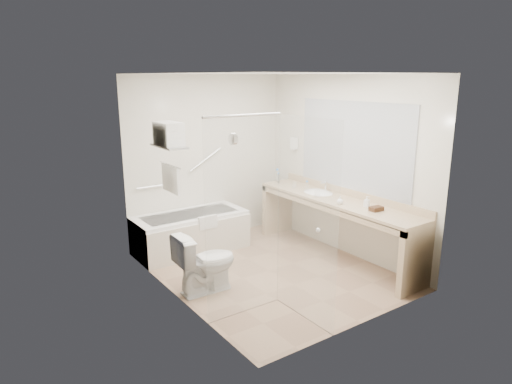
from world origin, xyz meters
TOP-DOWN VIEW (x-y plane):
  - floor at (0.00, 0.00)m, footprint 3.20×3.20m
  - ceiling at (0.00, 0.00)m, footprint 2.60×3.20m
  - wall_back at (0.00, 1.60)m, footprint 2.60×0.10m
  - wall_front at (0.00, -1.60)m, footprint 2.60×0.10m
  - wall_left at (-1.30, 0.00)m, footprint 0.10×3.20m
  - wall_right at (1.30, 0.00)m, footprint 0.10×3.20m
  - bathtub at (-0.50, 1.24)m, footprint 1.60×0.73m
  - grab_bar_short at (-0.95, 1.56)m, footprint 0.40×0.03m
  - grab_bar_long at (-0.05, 1.56)m, footprint 0.53×0.03m
  - shower_enclosure at (-0.63, -0.93)m, footprint 0.96×0.91m
  - towel_shelf at (-1.17, 0.35)m, footprint 0.24×0.55m
  - vanity_counter at (1.02, -0.15)m, footprint 0.55×2.70m
  - sink at (1.05, 0.25)m, footprint 0.40×0.52m
  - faucet at (1.20, 0.25)m, footprint 0.03×0.03m
  - mirror at (1.29, -0.15)m, footprint 0.02×2.00m
  - hairdryer_unit at (1.25, 1.05)m, footprint 0.08×0.10m
  - toilet at (-0.95, -0.03)m, footprint 0.74×0.43m
  - amenity_basket at (1.02, -0.85)m, footprint 0.17×0.12m
  - soap_bottle_a at (1.05, -0.66)m, footprint 0.11×0.15m
  - soap_bottle_b at (0.87, -0.37)m, footprint 0.11×0.13m
  - water_bottle_left at (0.94, 1.04)m, footprint 0.05×0.05m
  - water_bottle_mid at (0.92, 0.35)m, footprint 0.05×0.05m
  - water_bottle_right at (0.97, 1.10)m, footprint 0.07×0.07m
  - drinking_glass_near at (0.86, 0.07)m, footprint 0.08×0.08m
  - drinking_glass_far at (0.95, 0.66)m, footprint 0.07×0.07m

SIDE VIEW (x-z plane):
  - floor at x=0.00m, z-range 0.00..0.00m
  - bathtub at x=-0.50m, z-range -0.02..0.57m
  - toilet at x=-0.95m, z-range 0.00..0.72m
  - vanity_counter at x=1.02m, z-range 0.17..1.12m
  - sink at x=1.05m, z-range 0.75..0.89m
  - amenity_basket at x=1.02m, z-range 0.85..0.90m
  - soap_bottle_a at x=1.05m, z-range 0.85..0.91m
  - soap_bottle_b at x=0.87m, z-range 0.85..0.93m
  - drinking_glass_far at x=0.95m, z-range 0.85..0.94m
  - drinking_glass_near at x=0.86m, z-range 0.85..0.95m
  - water_bottle_left at x=0.94m, z-range 0.84..1.01m
  - water_bottle_mid at x=0.92m, z-range 0.84..1.02m
  - faucet at x=1.20m, z-range 0.86..1.00m
  - grab_bar_short at x=-0.95m, z-range 0.93..0.96m
  - water_bottle_right at x=0.97m, z-range 0.84..1.06m
  - shower_enclosure at x=-0.63m, z-range 0.01..2.12m
  - wall_back at x=0.00m, z-range 0.00..2.50m
  - wall_front at x=0.00m, z-range 0.00..2.50m
  - wall_left at x=-1.30m, z-range 0.00..2.50m
  - wall_right at x=1.30m, z-range 0.00..2.50m
  - grab_bar_long at x=-0.05m, z-range 1.09..1.41m
  - hairdryer_unit at x=1.25m, z-range 1.36..1.54m
  - mirror at x=1.29m, z-range 0.95..2.15m
  - towel_shelf at x=-1.17m, z-range 1.35..2.16m
  - ceiling at x=0.00m, z-range 2.45..2.55m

